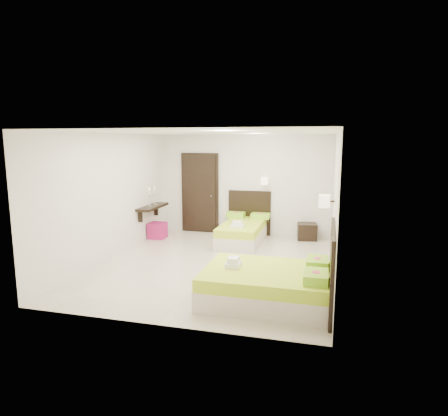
% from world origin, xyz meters
% --- Properties ---
extents(floor, '(5.50, 5.50, 0.00)m').
position_xyz_m(floor, '(0.00, 0.00, 0.00)').
color(floor, '#BFB59F').
rests_on(floor, ground).
extents(bed_single, '(1.11, 1.85, 1.53)m').
position_xyz_m(bed_single, '(0.15, 1.91, 0.28)').
color(bed_single, beige).
rests_on(bed_single, ground).
extents(bed_double, '(1.94, 1.65, 1.60)m').
position_xyz_m(bed_double, '(1.36, -1.57, 0.29)').
color(bed_double, beige).
rests_on(bed_double, ground).
extents(nightstand, '(0.52, 0.48, 0.41)m').
position_xyz_m(nightstand, '(1.65, 2.53, 0.21)').
color(nightstand, black).
rests_on(nightstand, ground).
extents(ottoman, '(0.40, 0.40, 0.40)m').
position_xyz_m(ottoman, '(-2.01, 1.72, 0.20)').
color(ottoman, '#941351').
rests_on(ottoman, ground).
extents(door, '(1.02, 0.15, 2.14)m').
position_xyz_m(door, '(-1.20, 2.70, 1.05)').
color(door, black).
rests_on(door, ground).
extents(console_shelf, '(0.35, 1.20, 0.78)m').
position_xyz_m(console_shelf, '(-2.08, 1.60, 0.82)').
color(console_shelf, black).
rests_on(console_shelf, ground).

